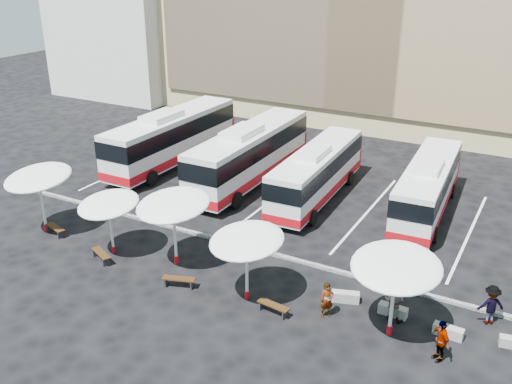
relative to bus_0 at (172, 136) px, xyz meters
The scene contains 24 objects.
ground 13.65m from the bus_0, 44.43° to the right, with size 120.00×120.00×0.00m, color black.
apartment_block 27.00m from the bus_0, 134.71° to the left, with size 14.00×14.00×18.00m, color silver.
curb_divider 13.30m from the bus_0, 42.87° to the right, with size 34.00×0.25×0.15m, color black.
bay_lines 9.97m from the bus_0, ahead, with size 24.15×12.00×0.01m.
bus_0 is the anchor object (origin of this frame).
bus_1 6.88m from the bus_0, ahead, with size 3.17×12.99×4.11m.
bus_2 12.06m from the bus_0, ahead, with size 3.01×11.44×3.60m.
bus_3 18.72m from the bus_0, ahead, with size 3.10×11.23×3.52m.
sunshade_0 12.72m from the bus_0, 88.34° to the right, with size 4.31×4.35×3.83m.
sunshade_1 13.93m from the bus_0, 66.68° to the right, with size 3.72×3.75×3.31m.
sunshade_2 15.16m from the bus_0, 53.00° to the right, with size 4.63×4.66×3.85m.
sunshade_3 19.08m from the bus_0, 43.44° to the right, with size 4.46×4.49×3.52m.
sunshade_4 23.93m from the bus_0, 31.66° to the right, with size 3.85×3.89×3.80m.
wood_bench_0 12.90m from the bus_0, 84.62° to the right, with size 1.62×0.82×0.48m.
wood_bench_1 14.91m from the bus_0, 67.97° to the right, with size 1.62×1.03×0.49m.
wood_bench_2 17.46m from the bus_0, 52.72° to the right, with size 1.64×0.92×0.49m.
wood_bench_3 20.63m from the bus_0, 41.31° to the right, with size 1.56×0.59×0.47m.
conc_bench_0 21.15m from the bus_0, 31.93° to the right, with size 1.26×0.42×0.47m, color gray.
conc_bench_1 23.05m from the bus_0, 29.04° to the right, with size 1.25×0.42×0.47m, color gray.
conc_bench_2 25.36m from the bus_0, 27.04° to the right, with size 1.23×0.41×0.46m, color gray.
passenger_0 21.69m from the bus_0, 35.77° to the right, with size 0.61×0.40×1.66m, color black.
passenger_1 23.23m from the bus_0, 29.61° to the right, with size 0.92×0.72×1.89m, color black.
passenger_2 26.10m from the bus_0, 30.37° to the right, with size 1.05×0.44×1.79m, color black.
passenger_3 25.75m from the bus_0, 22.16° to the right, with size 1.18×0.68×1.83m, color black.
Camera 1 is at (15.32, -22.95, 14.75)m, focal length 40.00 mm.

